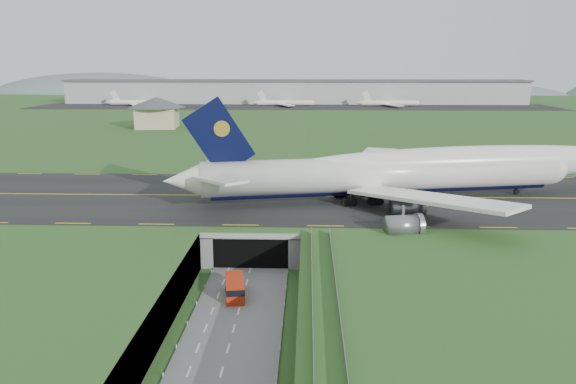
{
  "coord_description": "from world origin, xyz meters",
  "views": [
    {
      "loc": [
        8.94,
        -76.37,
        32.16
      ],
      "look_at": [
        5.54,
        20.0,
        9.98
      ],
      "focal_mm": 35.0,
      "sensor_mm": 36.0,
      "label": 1
    }
  ],
  "objects": [
    {
      "name": "airfield_deck",
      "position": [
        0.0,
        0.0,
        3.0
      ],
      "size": [
        800.0,
        800.0,
        6.0
      ],
      "primitive_type": "cube",
      "color": "gray",
      "rests_on": "ground"
    },
    {
      "name": "jumbo_jet",
      "position": [
        30.92,
        31.87,
        11.68
      ],
      "size": [
        99.59,
        62.31,
        21.05
      ],
      "rotation": [
        0.0,
        0.0,
        0.2
      ],
      "color": "white",
      "rests_on": "ground"
    },
    {
      "name": "taxiway",
      "position": [
        0.0,
        33.0,
        6.09
      ],
      "size": [
        800.0,
        44.0,
        0.18
      ],
      "primitive_type": "cube",
      "color": "black",
      "rests_on": "airfield_deck"
    },
    {
      "name": "service_building",
      "position": [
        -53.14,
        153.62,
        13.51
      ],
      "size": [
        25.36,
        25.36,
        12.67
      ],
      "rotation": [
        0.0,
        0.0,
        0.1
      ],
      "color": "#C9B791",
      "rests_on": "ground"
    },
    {
      "name": "shuttle_tram",
      "position": [
        -1.1,
        -3.29,
        1.53
      ],
      "size": [
        3.56,
        7.04,
        2.77
      ],
      "rotation": [
        0.0,
        0.0,
        0.16
      ],
      "color": "#B9270C",
      "rests_on": "ground"
    },
    {
      "name": "ground",
      "position": [
        0.0,
        0.0,
        0.0
      ],
      "size": [
        900.0,
        900.0,
        0.0
      ],
      "primitive_type": "plane",
      "color": "#2D5622",
      "rests_on": "ground"
    },
    {
      "name": "guideway",
      "position": [
        11.0,
        -19.11,
        5.32
      ],
      "size": [
        3.0,
        53.0,
        7.05
      ],
      "color": "#A8A8A3",
      "rests_on": "ground"
    },
    {
      "name": "trench_road",
      "position": [
        0.0,
        -7.5,
        0.1
      ],
      "size": [
        12.0,
        75.0,
        0.2
      ],
      "primitive_type": "cube",
      "color": "slate",
      "rests_on": "ground"
    },
    {
      "name": "cargo_terminal",
      "position": [
        -0.14,
        299.41,
        13.96
      ],
      "size": [
        320.0,
        67.0,
        15.6
      ],
      "color": "#B2B2B2",
      "rests_on": "ground"
    },
    {
      "name": "tunnel_portal",
      "position": [
        0.0,
        16.71,
        3.33
      ],
      "size": [
        17.0,
        22.3,
        6.0
      ],
      "color": "gray",
      "rests_on": "ground"
    },
    {
      "name": "distant_hills",
      "position": [
        64.38,
        430.0,
        -4.0
      ],
      "size": [
        700.0,
        91.0,
        60.0
      ],
      "color": "slate",
      "rests_on": "ground"
    }
  ]
}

